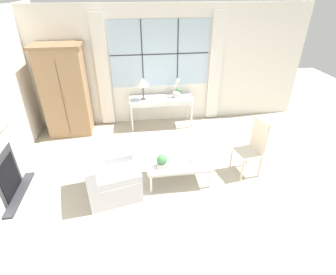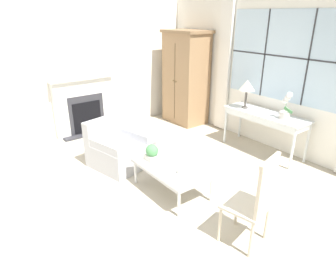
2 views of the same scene
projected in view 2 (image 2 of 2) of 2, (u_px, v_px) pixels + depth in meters
ground_plane at (142, 201)px, 4.13m from camera, size 14.00×14.00×0.00m
wall_back_windowed at (284, 74)px, 5.27m from camera, size 7.20×0.14×2.80m
wall_left at (85, 66)px, 6.16m from camera, size 0.06×7.20×2.80m
fireplace at (84, 102)px, 6.26m from camera, size 0.34×1.33×2.04m
armoire at (186, 78)px, 6.82m from camera, size 1.03×0.70×2.07m
console_table at (265, 117)px, 5.38m from camera, size 1.54×0.52×0.75m
table_lamp at (247, 86)px, 5.47m from camera, size 0.29×0.29×0.53m
potted_orchid at (286, 108)px, 4.99m from camera, size 0.22×0.18×0.47m
armchair_upholstered at (119, 150)px, 5.05m from camera, size 1.01×1.01×0.78m
side_chair_wooden at (256, 198)px, 3.14m from camera, size 0.52×0.52×1.10m
coffee_table at (172, 168)px, 4.22m from camera, size 1.14×0.67×0.42m
potted_plant_small at (152, 153)px, 4.32m from camera, size 0.19×0.19×0.24m
pillar_candle at (180, 171)px, 3.98m from camera, size 0.09×0.09×0.10m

